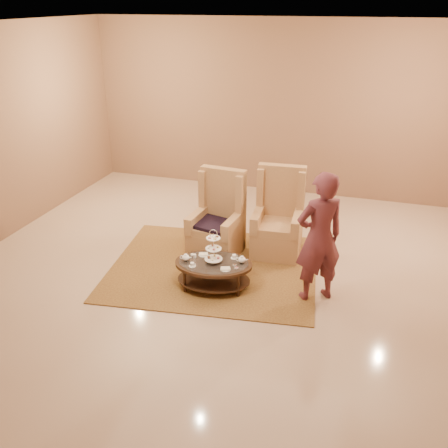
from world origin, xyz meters
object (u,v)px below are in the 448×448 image
(person, at_px, (319,238))
(tea_table, at_px, (214,267))
(armchair_left, at_px, (218,226))
(armchair_right, at_px, (278,225))

(person, bearing_deg, tea_table, -27.47)
(armchair_left, height_order, person, person)
(tea_table, distance_m, armchair_right, 1.54)
(armchair_right, bearing_deg, person, -61.05)
(armchair_left, distance_m, person, 1.97)
(armchair_left, height_order, armchair_right, armchair_right)
(tea_table, xyz_separation_m, armchair_right, (0.63, 1.40, 0.14))
(armchair_left, bearing_deg, armchair_right, 26.33)
(armchair_right, xyz_separation_m, person, (0.79, -1.23, 0.45))
(tea_table, height_order, armchair_right, armchair_right)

